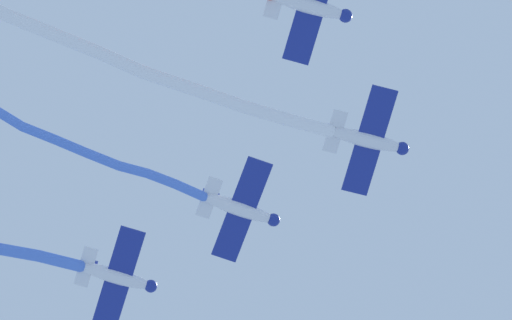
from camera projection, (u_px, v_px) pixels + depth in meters
name	position (u px, v px, depth m)	size (l,w,h in m)	color
airplane_lead	(369.00, 140.00, 79.84)	(6.79, 6.52, 1.93)	silver
smoke_trail_lead	(127.00, 61.00, 76.73)	(16.64, 24.46, 3.46)	white
airplane_left_wing	(241.00, 209.00, 81.42)	(7.14, 6.23, 1.93)	silver
smoke_trail_left_wing	(97.00, 155.00, 80.95)	(9.80, 13.38, 2.51)	#4C75DB
airplane_right_wing	(311.00, 6.00, 77.23)	(6.87, 6.42, 1.93)	silver
airplane_slot	(118.00, 277.00, 82.71)	(7.00, 6.30, 1.93)	silver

